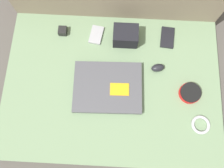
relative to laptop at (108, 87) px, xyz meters
The scene contains 10 objects.
ground_plane 0.12m from the laptop, 38.96° to the left, with size 8.00×8.00×0.00m, color #4C4742.
couch_seat 0.07m from the laptop, 38.96° to the left, with size 1.06×0.75×0.10m.
laptop is the anchor object (origin of this frame).
computer_mouse 0.27m from the laptop, 24.81° to the left, with size 0.07×0.05×0.04m.
speaker_puck 0.40m from the laptop, ahead, with size 0.10×0.10×0.03m.
phone_silver 0.29m from the laptop, 105.12° to the left, with size 0.08×0.11×0.01m.
phone_black 0.41m from the laptop, 44.17° to the left, with size 0.08×0.12×0.01m.
camera_pouch 0.28m from the laptop, 74.13° to the left, with size 0.12×0.10×0.09m.
charger_brick 0.38m from the laptop, 130.92° to the left, with size 0.04×0.04×0.03m.
cable_coil 0.47m from the laptop, 19.32° to the right, with size 0.09×0.09×0.01m.
Camera 1 is at (0.01, -0.28, 1.13)m, focal length 35.00 mm.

